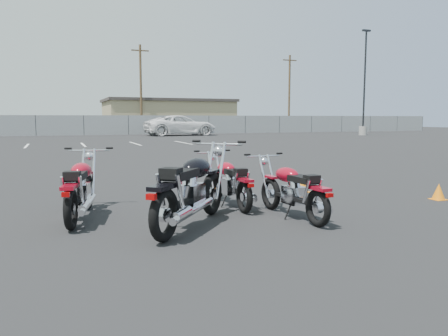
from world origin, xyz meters
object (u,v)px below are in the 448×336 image
object	(u,v)px
motorcycle_second_black	(191,189)
motorcycle_third_red	(230,182)
motorcycle_front_red	(80,188)
white_van	(181,120)
motorcycle_rear_red	(293,190)

from	to	relation	value
motorcycle_second_black	motorcycle_third_red	xyz separation A→B (m)	(1.06, 1.17, -0.11)
motorcycle_front_red	white_van	xyz separation A→B (m)	(10.29, 31.02, 0.94)
motorcycle_third_red	motorcycle_rear_red	distance (m)	1.31
motorcycle_second_black	white_van	bearing A→B (deg)	74.56
motorcycle_front_red	white_van	distance (m)	32.70
motorcycle_second_black	white_van	size ratio (longest dim) A/B	0.28
motorcycle_rear_red	white_van	size ratio (longest dim) A/B	0.26
motorcycle_front_red	motorcycle_third_red	xyz separation A→B (m)	(2.48, 0.08, -0.05)
motorcycle_second_black	motorcycle_front_red	bearing A→B (deg)	142.43
motorcycle_third_red	white_van	size ratio (longest dim) A/B	0.25
motorcycle_rear_red	motorcycle_front_red	bearing A→B (deg)	159.99
motorcycle_front_red	motorcycle_third_red	world-z (taller)	motorcycle_front_red
motorcycle_front_red	motorcycle_rear_red	world-z (taller)	motorcycle_front_red
motorcycle_rear_red	white_van	world-z (taller)	white_van
white_van	motorcycle_front_red	bearing A→B (deg)	156.90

